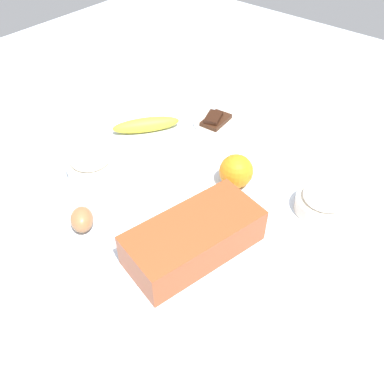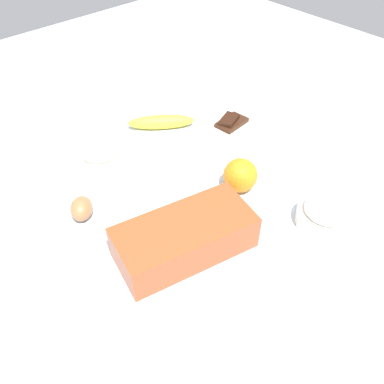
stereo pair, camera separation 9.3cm
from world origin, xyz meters
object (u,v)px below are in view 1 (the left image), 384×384
Objects in this scene: loaf_pan at (194,237)px; orange_fruit at (236,171)px; flour_bowl at (91,164)px; butter_block at (32,202)px; chocolate_plate at (216,122)px; sugar_bowl at (324,201)px; egg_near_butter at (82,219)px; banana at (146,125)px.

orange_fruit is (-0.22, -0.06, -0.00)m from loaf_pan.
flour_bowl is at bearing -81.47° from loaf_pan.
loaf_pan is at bearing 13.85° from orange_fruit.
chocolate_plate is at bearing 169.35° from butter_block.
butter_block is 0.55m from chocolate_plate.
orange_fruit is (0.05, -0.20, 0.01)m from sugar_bowl.
loaf_pan is 0.38m from butter_block.
egg_near_butter is (-0.04, 0.12, -0.01)m from butter_block.
loaf_pan reaches higher than flour_bowl.
banana is at bearing -172.74° from flour_bowl.
flour_bowl is (-0.03, -0.35, -0.01)m from loaf_pan.
egg_near_butter is 0.50× the size of chocolate_plate.
egg_near_butter is at bearing -44.50° from sugar_bowl.
chocolate_plate is (-0.12, -0.40, -0.02)m from sugar_bowl.
egg_near_butter is at bearing -27.61° from orange_fruit.
loaf_pan is at bearing 85.53° from flour_bowl.
butter_block is (0.39, 0.03, 0.01)m from banana.
banana is at bearing -86.77° from sugar_bowl.
flour_bowl is 0.97× the size of sugar_bowl.
egg_near_butter is at bearing 23.62° from banana.
sugar_bowl is at bearing 93.23° from banana.
butter_block is at bearing 4.51° from banana.
flour_bowl is 1.88× the size of egg_near_butter.
egg_near_butter is 0.50m from chocolate_plate.
loaf_pan is 0.25m from egg_near_butter.
banana is at bearing -94.19° from orange_fruit.
orange_fruit is at bearing 141.35° from butter_block.
chocolate_plate is at bearing -177.58° from egg_near_butter.
chocolate_plate is (-0.40, -0.25, -0.03)m from loaf_pan.
butter_block is 1.38× the size of egg_near_butter.
banana is (-0.25, -0.38, -0.02)m from loaf_pan.
flour_bowl is 0.36m from orange_fruit.
banana is 2.32× the size of orange_fruit.
butter_block is at bearing -10.65° from chocolate_plate.
orange_fruit is 1.26× the size of egg_near_butter.
flour_bowl is at bearing -15.84° from chocolate_plate.
egg_near_butter reaches higher than banana.
chocolate_plate is (-0.15, 0.13, -0.01)m from banana.
butter_block is at bearing -71.86° from egg_near_butter.
sugar_bowl is at bearing 73.26° from chocolate_plate.
flour_bowl is 0.56m from sugar_bowl.
chocolate_plate is at bearing 138.33° from banana.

